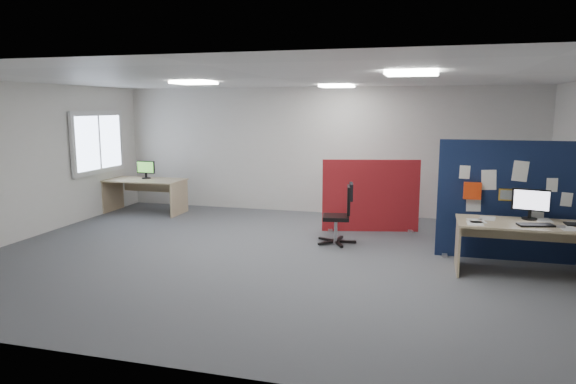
% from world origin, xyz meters
% --- Properties ---
extents(floor, '(9.00, 9.00, 0.00)m').
position_xyz_m(floor, '(0.00, 0.00, 0.00)').
color(floor, '#525459').
rests_on(floor, ground).
extents(ceiling, '(9.00, 7.00, 0.02)m').
position_xyz_m(ceiling, '(0.00, 0.00, 2.70)').
color(ceiling, white).
rests_on(ceiling, wall_back).
extents(wall_back, '(9.00, 0.02, 2.70)m').
position_xyz_m(wall_back, '(0.00, 3.50, 1.35)').
color(wall_back, silver).
rests_on(wall_back, floor).
extents(wall_front, '(9.00, 0.02, 2.70)m').
position_xyz_m(wall_front, '(0.00, -3.50, 1.35)').
color(wall_front, silver).
rests_on(wall_front, floor).
extents(wall_left, '(0.02, 7.00, 2.70)m').
position_xyz_m(wall_left, '(-4.50, 0.00, 1.35)').
color(wall_left, silver).
rests_on(wall_left, floor).
extents(window, '(0.06, 1.70, 1.30)m').
position_xyz_m(window, '(-4.44, 2.00, 1.55)').
color(window, white).
rests_on(window, wall_left).
extents(ceiling_lights, '(4.10, 4.10, 0.04)m').
position_xyz_m(ceiling_lights, '(0.33, 0.67, 2.67)').
color(ceiling_lights, white).
rests_on(ceiling_lights, ceiling).
extents(navy_divider, '(2.18, 0.30, 1.80)m').
position_xyz_m(navy_divider, '(3.46, 0.79, 0.90)').
color(navy_divider, '#0E1434').
rests_on(navy_divider, floor).
extents(main_desk, '(1.86, 0.82, 0.73)m').
position_xyz_m(main_desk, '(3.58, 0.12, 0.56)').
color(main_desk, tan).
rests_on(main_desk, floor).
extents(monitor_main, '(0.48, 0.20, 0.43)m').
position_xyz_m(monitor_main, '(3.63, 0.35, 0.97)').
color(monitor_main, black).
rests_on(monitor_main, main_desk).
extents(keyboard, '(0.48, 0.28, 0.02)m').
position_xyz_m(keyboard, '(3.64, -0.06, 0.74)').
color(keyboard, black).
rests_on(keyboard, main_desk).
extents(mouse, '(0.10, 0.07, 0.03)m').
position_xyz_m(mouse, '(3.93, -0.09, 0.74)').
color(mouse, '#A1A1A6').
rests_on(mouse, main_desk).
extents(red_divider, '(1.74, 0.46, 1.33)m').
position_xyz_m(red_divider, '(1.24, 2.07, 0.66)').
color(red_divider, maroon).
rests_on(red_divider, floor).
extents(second_desk, '(1.68, 0.84, 0.73)m').
position_xyz_m(second_desk, '(-3.68, 2.53, 0.56)').
color(second_desk, tan).
rests_on(second_desk, floor).
extents(monitor_second, '(0.43, 0.19, 0.39)m').
position_xyz_m(monitor_second, '(-3.72, 2.62, 0.94)').
color(monitor_second, black).
rests_on(monitor_second, second_desk).
extents(office_chair, '(0.67, 0.67, 1.02)m').
position_xyz_m(office_chair, '(0.88, 1.04, 0.58)').
color(office_chair, black).
rests_on(office_chair, floor).
extents(desk_papers, '(1.58, 0.78, 0.00)m').
position_xyz_m(desk_papers, '(3.48, 0.11, 0.73)').
color(desk_papers, white).
rests_on(desk_papers, main_desk).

